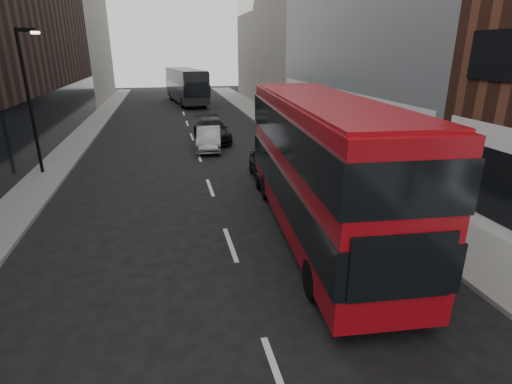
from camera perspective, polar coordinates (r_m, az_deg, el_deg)
sidewalk_right at (r=30.99m, az=5.09°, el=8.23°), size 3.00×80.00×0.15m
sidewalk_left at (r=30.21m, az=-24.39°, el=6.26°), size 2.00×80.00×0.15m
building_victorian at (r=49.83m, az=2.93°, el=23.64°), size 6.50×24.00×21.00m
building_left_mid at (r=35.30m, az=-30.34°, el=18.50°), size 5.00×24.00×14.00m
building_left_far at (r=56.76m, az=-23.81°, el=18.43°), size 5.00×20.00×13.00m
street_lamp at (r=22.93m, az=-29.61°, el=12.20°), size 1.06×0.22×7.00m
red_bus at (r=13.53m, az=9.11°, el=4.29°), size 3.72×11.96×4.76m
grey_bus at (r=50.32m, az=-9.98°, el=14.79°), size 4.57×12.70×4.02m
car_a at (r=20.01m, az=2.02°, el=3.97°), size 2.21×4.65×1.53m
car_b at (r=26.40m, az=-6.76°, el=7.60°), size 2.04×4.51×1.44m
car_c at (r=28.94m, az=-6.36°, el=8.78°), size 2.39×5.42×1.55m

